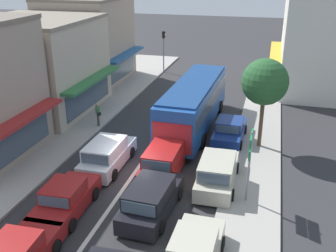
# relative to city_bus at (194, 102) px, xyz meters

# --- Properties ---
(ground_plane) EXTENTS (140.00, 140.00, 0.00)m
(ground_plane) POSITION_rel_city_bus_xyz_m (-1.82, -7.28, -1.88)
(ground_plane) COLOR #2D2D30
(lane_centre_line) EXTENTS (0.20, 28.00, 0.01)m
(lane_centre_line) POSITION_rel_city_bus_xyz_m (-1.82, -3.28, -1.88)
(lane_centre_line) COLOR silver
(lane_centre_line) RESTS_ON ground
(sidewalk_left) EXTENTS (5.20, 44.00, 0.14)m
(sidewalk_left) POSITION_rel_city_bus_xyz_m (-8.62, -1.28, -1.81)
(sidewalk_left) COLOR #A39E96
(sidewalk_left) RESTS_ON ground
(kerb_right) EXTENTS (2.80, 44.00, 0.12)m
(kerb_right) POSITION_rel_city_bus_xyz_m (4.38, -1.28, -1.82)
(kerb_right) COLOR #A39E96
(kerb_right) RESTS_ON ground
(shopfront_mid_block) EXTENTS (8.96, 8.59, 6.88)m
(shopfront_mid_block) POSITION_rel_city_bus_xyz_m (-12.00, 0.73, 1.56)
(shopfront_mid_block) COLOR #B2A38E
(shopfront_mid_block) RESTS_ON ground
(shopfront_far_end) EXTENTS (7.62, 7.96, 7.72)m
(shopfront_far_end) POSITION_rel_city_bus_xyz_m (-12.00, 9.21, 1.97)
(shopfront_far_end) COLOR gray
(shopfront_far_end) RESTS_ON ground
(building_right_far) EXTENTS (9.36, 12.69, 10.10)m
(building_right_far) POSITION_rel_city_bus_xyz_m (9.66, 13.02, 3.16)
(building_right_far) COLOR silver
(building_right_far) RESTS_ON ground
(city_bus) EXTENTS (2.97, 10.93, 3.23)m
(city_bus) POSITION_rel_city_bus_xyz_m (0.00, 0.00, 0.00)
(city_bus) COLOR #1E4C99
(city_bus) RESTS_ON ground
(sedan_queue_gap_filler) EXTENTS (2.03, 4.27, 1.47)m
(sedan_queue_gap_filler) POSITION_rel_city_bus_xyz_m (-3.59, -11.19, -1.22)
(sedan_queue_gap_filler) COLOR maroon
(sedan_queue_gap_filler) RESTS_ON ground
(wagon_behind_bus_near) EXTENTS (2.09, 4.58, 1.58)m
(wagon_behind_bus_near) POSITION_rel_city_bus_xyz_m (0.16, -10.28, -1.14)
(wagon_behind_bus_near) COLOR black
(wagon_behind_bus_near) RESTS_ON ground
(wagon_queue_far_back) EXTENTS (1.95, 4.51, 1.58)m
(wagon_queue_far_back) POSITION_rel_city_bus_xyz_m (-3.47, -6.72, -1.14)
(wagon_queue_far_back) COLOR silver
(wagon_queue_far_back) RESTS_ON ground
(wagon_behind_bus_mid) EXTENTS (1.94, 4.50, 1.58)m
(wagon_behind_bus_mid) POSITION_rel_city_bus_xyz_m (-0.26, -6.60, -1.14)
(wagon_behind_bus_mid) COLOR maroon
(wagon_behind_bus_mid) RESTS_ON ground
(parked_wagon_kerb_second) EXTENTS (1.99, 4.52, 1.58)m
(parked_wagon_kerb_second) POSITION_rel_city_bus_xyz_m (2.65, -7.13, -1.14)
(parked_wagon_kerb_second) COLOR #B7B29E
(parked_wagon_kerb_second) RESTS_ON ground
(parked_sedan_kerb_third) EXTENTS (1.99, 4.25, 1.47)m
(parked_sedan_kerb_third) POSITION_rel_city_bus_xyz_m (2.60, -1.47, -1.22)
(parked_sedan_kerb_third) COLOR navy
(parked_sedan_kerb_third) RESTS_ON ground
(traffic_light_downstreet) EXTENTS (0.32, 0.24, 4.20)m
(traffic_light_downstreet) POSITION_rel_city_bus_xyz_m (-5.98, 13.91, 0.97)
(traffic_light_downstreet) COLOR gray
(traffic_light_downstreet) RESTS_ON ground
(directional_road_sign) EXTENTS (0.10, 1.40, 3.60)m
(directional_road_sign) POSITION_rel_city_bus_xyz_m (4.20, -8.30, 0.82)
(directional_road_sign) COLOR gray
(directional_road_sign) RESTS_ON ground
(street_tree_right) EXTENTS (2.70, 2.70, 5.50)m
(street_tree_right) POSITION_rel_city_bus_xyz_m (4.48, -1.99, 2.24)
(street_tree_right) COLOR brown
(street_tree_right) RESTS_ON ground
(pedestrian_with_handbag_near) EXTENTS (0.52, 0.59, 1.63)m
(pedestrian_with_handbag_near) POSITION_rel_city_bus_xyz_m (-6.32, -1.60, -0.81)
(pedestrian_with_handbag_near) COLOR #4C4742
(pedestrian_with_handbag_near) RESTS_ON sidewalk_left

